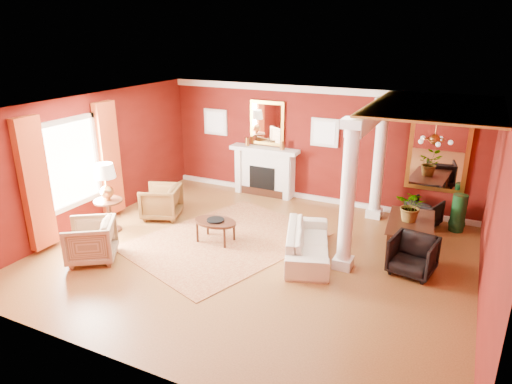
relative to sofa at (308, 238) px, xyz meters
The scene contains 27 objects.
ground 1.12m from the sofa, 155.96° to the right, with size 8.00×8.00×0.00m, color brown.
room_shell 1.93m from the sofa, 155.96° to the right, with size 8.04×7.04×2.92m.
fireplace 3.67m from the sofa, 127.97° to the left, with size 1.85×0.42×1.29m.
overmantel_mirror 4.06m from the sofa, 126.69° to the left, with size 0.95×0.07×1.15m.
flank_window_left 5.07m from the sofa, 141.40° to the left, with size 0.70×0.07×0.70m.
flank_window_right 3.42m from the sofa, 103.07° to the left, with size 0.70×0.07×0.70m.
left_window 5.06m from the sofa, 168.05° to the right, with size 0.21×2.55×2.60m.
column_front 1.28m from the sofa, ahead, with size 0.36×0.36×2.80m.
column_back 2.87m from the sofa, 73.86° to the left, with size 0.36×0.36×2.80m.
header_beam 2.77m from the sofa, 63.19° to the left, with size 0.30×3.20×0.32m, color white.
amber_ceiling 3.39m from the sofa, 34.94° to the left, with size 2.30×3.40×0.04m, color gold.
dining_mirror 3.78m from the sofa, 57.28° to the left, with size 1.30×0.07×1.70m.
chandelier 3.02m from the sofa, 35.24° to the left, with size 0.60×0.62×0.75m.
crown_trim 4.00m from the sofa, 107.48° to the left, with size 8.00×0.08×0.16m, color white.
base_trim 3.20m from the sofa, 107.48° to the left, with size 8.00×0.08×0.12m, color white.
rug 1.83m from the sofa, behind, with size 2.83×3.78×0.02m, color maroon.
sofa is the anchor object (origin of this frame).
armchair_leopard 3.78m from the sofa, behind, with size 0.83×0.78×0.85m, color black.
armchair_stripe 4.15m from the sofa, 152.43° to the right, with size 0.86×0.81×0.89m, color tan.
coffee_table 1.96m from the sofa, behind, with size 0.92×0.92×0.47m.
coffee_book 2.05m from the sofa, behind, with size 0.16×0.02×0.22m, color black.
side_table 4.43m from the sofa, behind, with size 0.61×0.61×1.53m.
dining_table 2.18m from the sofa, 36.58° to the left, with size 1.59×0.56×0.88m, color black.
dining_chair_near 1.93m from the sofa, ahead, with size 0.75×0.70×0.77m, color black.
dining_chair_far 3.15m from the sofa, 54.30° to the left, with size 0.66×0.62×0.68m, color black.
green_urn 3.62m from the sofa, 45.33° to the left, with size 0.35×0.35×0.84m.
potted_plant 2.27m from the sofa, 37.87° to the left, with size 0.59×0.65×0.51m, color #26591E.
Camera 1 is at (3.51, -7.20, 4.21)m, focal length 32.00 mm.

